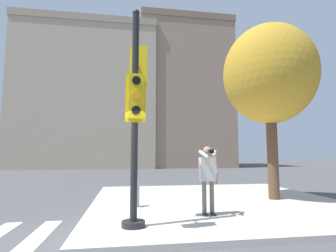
% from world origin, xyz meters
% --- Properties ---
extents(ground_plane, '(160.00, 160.00, 0.00)m').
position_xyz_m(ground_plane, '(0.00, 0.00, 0.00)').
color(ground_plane, '#4C4C4F').
extents(sidewalk_corner, '(8.00, 8.00, 0.13)m').
position_xyz_m(sidewalk_corner, '(3.50, 3.50, 0.07)').
color(sidewalk_corner, '#BCB7AD').
rests_on(sidewalk_corner, ground_plane).
extents(traffic_signal_pole, '(0.53, 1.16, 4.79)m').
position_xyz_m(traffic_signal_pole, '(0.73, 0.63, 2.71)').
color(traffic_signal_pole, black).
rests_on(traffic_signal_pole, sidewalk_corner).
extents(person_photographer, '(0.58, 0.54, 1.71)m').
position_xyz_m(person_photographer, '(2.60, 1.42, 1.16)').
color(person_photographer, black).
rests_on(person_photographer, sidewalk_corner).
extents(street_tree, '(3.20, 3.20, 6.09)m').
position_xyz_m(street_tree, '(5.49, 3.29, 4.43)').
color(street_tree, brown).
rests_on(street_tree, sidewalk_corner).
extents(fire_hydrant, '(0.20, 0.26, 0.71)m').
position_xyz_m(fire_hydrant, '(0.82, 2.71, 0.49)').
color(fire_hydrant, '#99999E').
rests_on(fire_hydrant, sidewalk_corner).
extents(building_left, '(15.94, 9.10, 17.05)m').
position_xyz_m(building_left, '(-4.21, 27.88, 8.54)').
color(building_left, tan).
rests_on(building_left, ground_plane).
extents(building_right, '(11.53, 10.29, 18.56)m').
position_xyz_m(building_right, '(7.71, 28.78, 9.29)').
color(building_right, gray).
rests_on(building_right, ground_plane).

